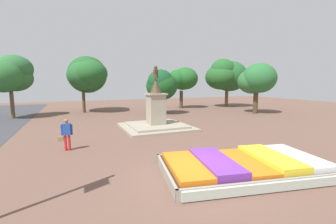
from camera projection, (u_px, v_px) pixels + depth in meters
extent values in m
plane|color=brown|center=(199.00, 178.00, 8.35)|extent=(81.48, 81.48, 0.00)
cube|color=#38281C|center=(243.00, 168.00, 8.87)|extent=(6.67, 4.35, 0.34)
cube|color=gray|center=(271.00, 186.00, 7.26)|extent=(6.26, 1.33, 0.38)
cube|color=gray|center=(224.00, 154.00, 10.48)|extent=(6.26, 1.33, 0.38)
cube|color=gray|center=(166.00, 174.00, 8.22)|extent=(0.76, 3.37, 0.38)
cube|color=gray|center=(310.00, 161.00, 9.52)|extent=(0.76, 3.37, 0.38)
cube|color=orange|center=(185.00, 166.00, 8.34)|extent=(1.76, 3.19, 0.18)
cube|color=#72339E|center=(215.00, 162.00, 8.58)|extent=(1.76, 3.19, 0.27)
cube|color=orange|center=(244.00, 162.00, 8.84)|extent=(1.76, 3.19, 0.13)
cube|color=yellow|center=(270.00, 158.00, 9.08)|extent=(1.76, 3.19, 0.27)
cube|color=white|center=(296.00, 157.00, 9.33)|extent=(1.76, 3.19, 0.21)
cube|color=#B2BCAD|center=(272.00, 186.00, 7.21)|extent=(5.97, 1.37, 0.31)
cube|color=gray|center=(156.00, 127.00, 17.65)|extent=(5.15, 5.15, 0.15)
cube|color=#A09681|center=(156.00, 125.00, 17.63)|extent=(4.08, 4.08, 0.15)
cube|color=#9E937F|center=(156.00, 110.00, 17.47)|extent=(1.23, 1.23, 2.29)
cube|color=#9E937F|center=(156.00, 94.00, 17.32)|extent=(1.45, 1.45, 0.12)
cone|color=#473823|center=(156.00, 86.00, 17.24)|extent=(0.92, 0.92, 1.14)
cylinder|color=#473823|center=(156.00, 74.00, 17.12)|extent=(0.39, 0.39, 0.66)
sphere|color=#473823|center=(156.00, 68.00, 17.06)|extent=(0.29, 0.29, 0.29)
cylinder|color=#473823|center=(156.00, 72.00, 16.86)|extent=(0.27, 0.53, 0.49)
cylinder|color=red|center=(69.00, 143.00, 11.68)|extent=(0.13, 0.13, 0.84)
cylinder|color=red|center=(66.00, 143.00, 11.63)|extent=(0.13, 0.13, 0.84)
cube|color=#264CA5|center=(67.00, 129.00, 11.56)|extent=(0.40, 0.26, 0.59)
cylinder|color=#264CA5|center=(72.00, 129.00, 11.63)|extent=(0.09, 0.09, 0.56)
cylinder|color=#264CA5|center=(62.00, 130.00, 11.50)|extent=(0.09, 0.09, 0.56)
sphere|color=#8C664C|center=(66.00, 121.00, 11.51)|extent=(0.22, 0.22, 0.22)
cube|color=olive|center=(61.00, 139.00, 11.54)|extent=(0.29, 0.15, 0.22)
cylinder|color=brown|center=(164.00, 104.00, 24.95)|extent=(0.33, 0.33, 2.29)
ellipsoid|color=#1B4E1F|center=(162.00, 86.00, 25.17)|extent=(3.51, 3.48, 3.15)
ellipsoid|color=#184D27|center=(161.00, 82.00, 24.72)|extent=(2.93, 2.51, 2.72)
cylinder|color=#4C3823|center=(84.00, 102.00, 26.75)|extent=(0.35, 0.35, 2.42)
ellipsoid|color=#215825|center=(87.00, 75.00, 27.37)|extent=(4.63, 5.03, 4.43)
ellipsoid|color=#225A27|center=(91.00, 73.00, 25.86)|extent=(3.75, 3.75, 3.00)
ellipsoid|color=#265D2B|center=(86.00, 75.00, 26.36)|extent=(4.28, 4.21, 3.35)
cylinder|color=#4C3823|center=(255.00, 103.00, 25.92)|extent=(0.52, 0.52, 2.52)
ellipsoid|color=#2A6A34|center=(259.00, 78.00, 25.54)|extent=(3.89, 3.67, 3.38)
ellipsoid|color=#2F6835|center=(252.00, 81.00, 26.03)|extent=(3.29, 3.24, 2.81)
cylinder|color=#4C3823|center=(181.00, 100.00, 31.44)|extent=(0.47, 0.47, 2.43)
ellipsoid|color=#24582A|center=(182.00, 83.00, 31.98)|extent=(2.72, 2.35, 2.06)
ellipsoid|color=#205E25|center=(178.00, 79.00, 30.77)|extent=(2.88, 2.86, 2.65)
ellipsoid|color=#225E25|center=(185.00, 79.00, 31.19)|extent=(3.49, 3.75, 3.06)
cylinder|color=brown|center=(12.00, 105.00, 22.16)|extent=(0.34, 0.34, 2.70)
ellipsoid|color=#2D6736|center=(14.00, 69.00, 22.53)|extent=(3.45, 3.52, 2.76)
ellipsoid|color=#2F6832|center=(15.00, 78.00, 22.74)|extent=(3.33, 3.44, 2.71)
ellipsoid|color=#2D6931|center=(3.00, 76.00, 21.26)|extent=(3.54, 3.15, 3.04)
cylinder|color=brown|center=(227.00, 97.00, 33.13)|extent=(0.47, 0.47, 2.97)
ellipsoid|color=#245A2A|center=(230.00, 76.00, 33.39)|extent=(5.01, 5.32, 4.44)
ellipsoid|color=#255A25|center=(221.00, 77.00, 32.60)|extent=(4.36, 4.73, 3.61)
ellipsoid|color=#245D28|center=(223.00, 70.00, 32.28)|extent=(3.57, 3.50, 3.23)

